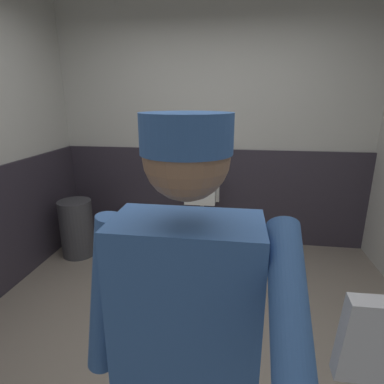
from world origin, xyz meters
name	(u,v)px	position (x,y,z in m)	size (l,w,h in m)	color
ground_plane	(189,353)	(0.00, 0.00, -0.02)	(4.11, 4.27, 0.04)	slate
wall_back	(214,124)	(0.00, 1.89, 1.40)	(4.11, 0.12, 2.80)	#B2B2AD
wainscot_band_back	(212,196)	(0.00, 1.82, 0.56)	(3.51, 0.03, 1.12)	#2D2833
urinal_solo	(201,181)	(-0.11, 1.68, 0.78)	(0.40, 0.34, 1.24)	white
person	(187,332)	(0.14, -0.94, 0.98)	(0.65, 0.60, 1.64)	#2D3342
cell_phone	(369,341)	(0.42, -1.44, 1.43)	(0.06, 0.02, 0.11)	#A5A8B2
trash_bin	(77,228)	(-1.43, 1.22, 0.31)	(0.35, 0.35, 0.63)	#38383D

